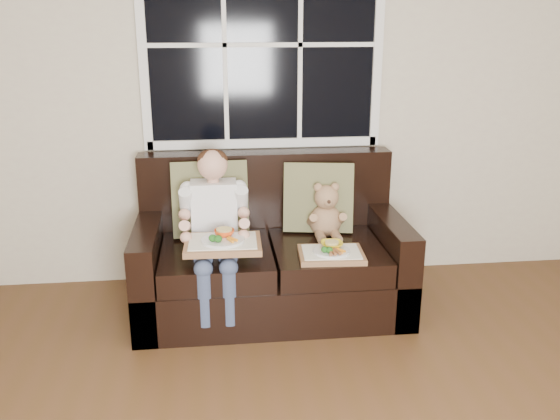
{
  "coord_description": "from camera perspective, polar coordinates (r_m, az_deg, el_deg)",
  "views": [
    {
      "loc": [
        -0.58,
        -1.56,
        1.81
      ],
      "look_at": [
        -0.19,
        1.85,
        0.7
      ],
      "focal_mm": 38.0,
      "sensor_mm": 36.0,
      "label": 1
    }
  ],
  "objects": [
    {
      "name": "room_walls",
      "position": [
        1.68,
        14.06,
        9.97
      ],
      "size": [
        4.52,
        5.02,
        2.71
      ],
      "color": "beige",
      "rests_on": "ground"
    },
    {
      "name": "child",
      "position": [
        3.64,
        -6.34,
        -0.66
      ],
      "size": [
        0.41,
        0.61,
        0.94
      ],
      "color": "white",
      "rests_on": "loveseat"
    },
    {
      "name": "pillow_right",
      "position": [
        3.96,
        3.71,
        1.23
      ],
      "size": [
        0.49,
        0.28,
        0.47
      ],
      "rotation": [
        -0.21,
        0.0,
        -0.17
      ],
      "color": "olive",
      "rests_on": "loveseat"
    },
    {
      "name": "window_back",
      "position": [
        4.06,
        -1.7,
        15.61
      ],
      "size": [
        1.62,
        0.04,
        1.37
      ],
      "color": "black",
      "rests_on": "room_walls"
    },
    {
      "name": "tray_right",
      "position": [
        3.57,
        4.95,
        -4.11
      ],
      "size": [
        0.4,
        0.32,
        0.09
      ],
      "rotation": [
        0.0,
        0.0,
        -0.06
      ],
      "color": "olive",
      "rests_on": "loveseat"
    },
    {
      "name": "teddy_bear",
      "position": [
        3.88,
        4.45,
        -0.4
      ],
      "size": [
        0.21,
        0.27,
        0.37
      ],
      "rotation": [
        0.0,
        0.0,
        -0.01
      ],
      "color": "#986E50",
      "rests_on": "loveseat"
    },
    {
      "name": "tray_left",
      "position": [
        3.46,
        -5.52,
        -3.12
      ],
      "size": [
        0.45,
        0.35,
        0.1
      ],
      "rotation": [
        0.0,
        0.0,
        -0.03
      ],
      "color": "olive",
      "rests_on": "child"
    },
    {
      "name": "pillow_left",
      "position": [
        3.89,
        -6.76,
        1.1
      ],
      "size": [
        0.5,
        0.24,
        0.5
      ],
      "rotation": [
        -0.21,
        0.0,
        0.04
      ],
      "color": "olive",
      "rests_on": "loveseat"
    },
    {
      "name": "loveseat",
      "position": [
        3.89,
        -0.94,
        -4.8
      ],
      "size": [
        1.7,
        0.92,
        0.96
      ],
      "color": "black",
      "rests_on": "ground"
    }
  ]
}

